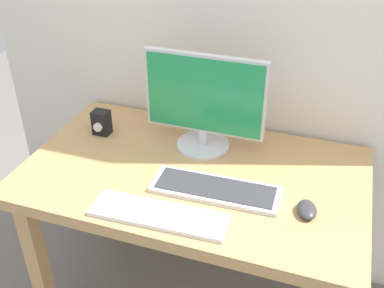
% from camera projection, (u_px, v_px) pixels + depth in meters
% --- Properties ---
extents(desk, '(1.31, 0.78, 0.78)m').
position_uv_depth(desk, '(193.00, 191.00, 1.81)').
color(desk, tan).
rests_on(desk, ground_plane).
extents(monitor, '(0.49, 0.22, 0.40)m').
position_uv_depth(monitor, '(204.00, 103.00, 1.80)').
color(monitor, silver).
rests_on(monitor, desk).
extents(keyboard_primary, '(0.47, 0.17, 0.02)m').
position_uv_depth(keyboard_primary, '(215.00, 189.00, 1.64)').
color(keyboard_primary, silver).
rests_on(keyboard_primary, desk).
extents(keyboard_secondary, '(0.47, 0.15, 0.02)m').
position_uv_depth(keyboard_secondary, '(159.00, 215.00, 1.53)').
color(keyboard_secondary, silver).
rests_on(keyboard_secondary, desk).
extents(mouse, '(0.09, 0.11, 0.03)m').
position_uv_depth(mouse, '(307.00, 209.00, 1.54)').
color(mouse, '#333338').
rests_on(mouse, desk).
extents(audio_controller, '(0.07, 0.07, 0.11)m').
position_uv_depth(audio_controller, '(101.00, 123.00, 1.97)').
color(audio_controller, black).
rests_on(audio_controller, desk).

